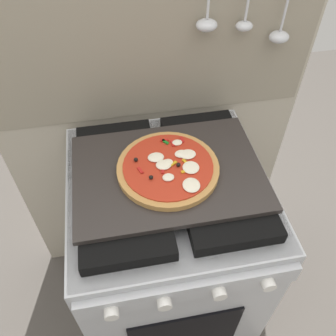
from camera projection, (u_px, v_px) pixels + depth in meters
ground_plane at (168, 299)px, 1.69m from camera, size 4.00×4.00×0.00m
kitchen_backsplash at (152, 128)px, 1.33m from camera, size 1.10×0.09×1.55m
stove at (168, 252)px, 1.36m from camera, size 0.60×0.64×0.90m
baking_tray at (168, 172)px, 1.02m from camera, size 0.54×0.38×0.02m
pizza_left at (169, 167)px, 1.00m from camera, size 0.29×0.29×0.03m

